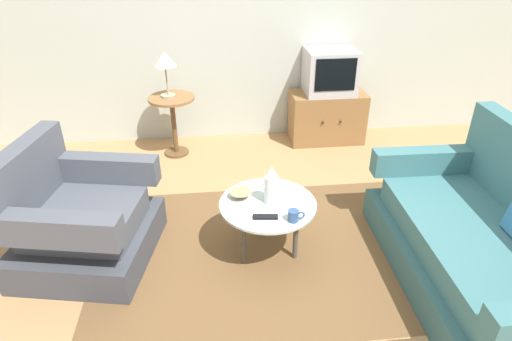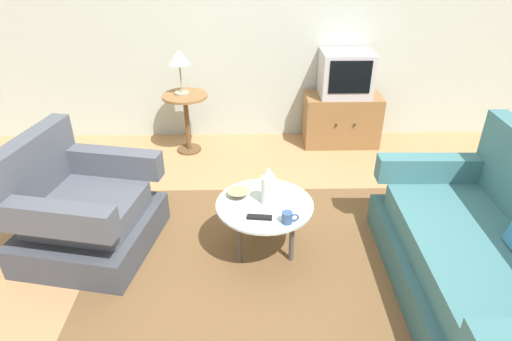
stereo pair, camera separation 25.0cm
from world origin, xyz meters
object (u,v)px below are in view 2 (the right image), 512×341
at_px(armchair, 81,212).
at_px(vase, 268,186).
at_px(coffee_table, 264,209).
at_px(table_lamp, 179,59).
at_px(television, 346,74).
at_px(side_table, 186,111).
at_px(mug, 288,217).
at_px(tv_remote_dark, 260,217).
at_px(tv_stand, 341,119).
at_px(bowl, 238,194).
at_px(couch, 487,261).

relative_size(armchair, vase, 3.74).
bearing_deg(armchair, coffee_table, 96.93).
xyz_separation_m(table_lamp, vase, (0.80, -1.68, -0.42)).
bearing_deg(television, side_table, -173.88).
height_order(vase, mug, vase).
bearing_deg(mug, table_lamp, 115.39).
bearing_deg(tv_remote_dark, vase, -102.00).
distance_m(tv_stand, television, 0.50).
relative_size(coffee_table, table_lamp, 1.53).
xyz_separation_m(tv_stand, vase, (-0.88, -1.82, 0.29)).
relative_size(vase, bowl, 1.81).
xyz_separation_m(coffee_table, table_lamp, (-0.77, 1.70, 0.59)).
xyz_separation_m(vase, tv_remote_dark, (-0.06, -0.19, -0.12)).
height_order(tv_stand, bowl, tv_stand).
height_order(couch, coffee_table, couch).
distance_m(table_lamp, mug, 2.19).
bearing_deg(tv_remote_dark, couch, 174.32).
bearing_deg(armchair, table_lamp, 172.22).
bearing_deg(table_lamp, side_table, -35.06).
bearing_deg(vase, tv_stand, 64.28).
distance_m(bowl, tv_remote_dark, 0.30).
bearing_deg(side_table, vase, -65.25).
bearing_deg(couch, tv_stand, 12.38).
xyz_separation_m(couch, side_table, (-2.10, 2.16, 0.14)).
height_order(armchair, table_lamp, table_lamp).
distance_m(armchair, tv_stand, 2.82).
xyz_separation_m(couch, vase, (-1.33, 0.49, 0.26)).
distance_m(couch, tv_stand, 2.36).
bearing_deg(television, vase, -115.53).
height_order(vase, bowl, vase).
height_order(armchair, vase, armchair).
bearing_deg(side_table, bowl, -70.59).
xyz_separation_m(couch, table_lamp, (-2.13, 2.18, 0.67)).
relative_size(side_table, mug, 5.51).
height_order(table_lamp, bowl, table_lamp).
distance_m(armchair, table_lamp, 1.82).
height_order(couch, television, television).
bearing_deg(tv_stand, armchair, -142.14).
xyz_separation_m(coffee_table, television, (0.90, 1.85, 0.39)).
height_order(tv_stand, vase, vase).
bearing_deg(armchair, tv_remote_dark, 89.11).
relative_size(coffee_table, mug, 6.01).
bearing_deg(television, couch, -78.93).
relative_size(armchair, mug, 9.26).
distance_m(side_table, tv_remote_dark, 1.98).
xyz_separation_m(television, mug, (-0.76, -2.08, -0.31)).
relative_size(bowl, tv_remote_dark, 0.91).
bearing_deg(couch, tv_remote_dark, 78.97).
height_order(armchair, tv_remote_dark, armchair).
height_order(side_table, table_lamp, table_lamp).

